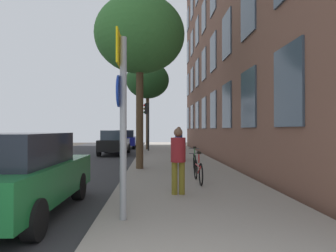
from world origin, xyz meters
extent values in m
plane|color=#332D28|center=(-2.40, 15.00, 0.00)|extent=(41.80, 41.80, 0.00)
cube|color=#2D2D30|center=(-4.50, 15.00, 0.01)|extent=(7.00, 38.00, 0.01)
cube|color=gray|center=(1.10, 15.00, 0.06)|extent=(4.20, 38.00, 0.12)
cube|color=brown|center=(3.70, 14.50, 8.74)|extent=(0.50, 27.00, 17.48)
cube|color=#384756|center=(3.42, 5.12, 2.81)|extent=(0.06, 1.58, 2.09)
cube|color=#384756|center=(3.42, 8.25, 2.81)|extent=(0.06, 1.58, 2.09)
cube|color=#384756|center=(3.42, 11.38, 2.81)|extent=(0.06, 1.58, 2.09)
cube|color=#384756|center=(3.42, 14.50, 2.81)|extent=(0.06, 1.58, 2.09)
cube|color=#384756|center=(3.42, 17.62, 2.81)|extent=(0.06, 1.58, 2.09)
cube|color=#384756|center=(3.42, 20.75, 2.81)|extent=(0.06, 1.58, 2.09)
cube|color=#384756|center=(3.42, 23.88, 2.81)|extent=(0.06, 1.58, 2.09)
cube|color=#384756|center=(3.42, 27.00, 2.81)|extent=(0.06, 1.58, 2.09)
cube|color=#384756|center=(3.42, 8.25, 6.11)|extent=(0.06, 1.58, 2.09)
cube|color=#384756|center=(3.42, 11.38, 6.11)|extent=(0.06, 1.58, 2.09)
cube|color=#384756|center=(3.42, 14.50, 6.11)|extent=(0.06, 1.58, 2.09)
cube|color=#384756|center=(3.42, 17.62, 6.11)|extent=(0.06, 1.58, 2.09)
cube|color=#384756|center=(3.42, 20.75, 6.11)|extent=(0.06, 1.58, 2.09)
cube|color=#384756|center=(3.42, 23.88, 6.11)|extent=(0.06, 1.58, 2.09)
cube|color=#384756|center=(3.42, 27.00, 6.11)|extent=(0.06, 1.58, 2.09)
cube|color=#384756|center=(3.42, 17.62, 9.40)|extent=(0.06, 1.58, 2.09)
cube|color=#384756|center=(3.42, 20.75, 9.40)|extent=(0.06, 1.58, 2.09)
cube|color=#384756|center=(3.42, 23.88, 9.40)|extent=(0.06, 1.58, 2.09)
cube|color=#384756|center=(3.42, 27.00, 9.40)|extent=(0.06, 1.58, 2.09)
cube|color=#384756|center=(3.42, 23.88, 12.70)|extent=(0.06, 1.58, 2.09)
cube|color=#384756|center=(3.42, 27.00, 12.70)|extent=(0.06, 1.58, 2.09)
cylinder|color=gray|center=(-0.51, 3.05, 1.73)|extent=(0.12, 0.12, 3.22)
cube|color=yellow|center=(-0.59, 3.05, 3.13)|extent=(0.03, 0.60, 0.60)
cylinder|color=#14339E|center=(-0.59, 3.05, 2.38)|extent=(0.03, 0.56, 0.56)
cylinder|color=black|center=(-0.38, 19.59, 1.90)|extent=(0.12, 0.12, 3.56)
cube|color=black|center=(-0.56, 19.59, 3.23)|extent=(0.20, 0.24, 0.80)
sphere|color=red|center=(-0.67, 19.59, 3.49)|extent=(0.16, 0.16, 0.16)
sphere|color=#523707|center=(-0.67, 19.59, 3.23)|extent=(0.16, 0.16, 0.16)
sphere|color=#083E11|center=(-0.67, 19.59, 2.97)|extent=(0.16, 0.16, 0.16)
cylinder|color=#4C3823|center=(-0.55, 9.80, 2.29)|extent=(0.30, 0.30, 4.33)
ellipsoid|color=#387533|center=(-0.55, 9.80, 5.55)|extent=(3.65, 3.65, 3.10)
cylinder|color=#4C3823|center=(-0.48, 21.23, 2.36)|extent=(0.26, 0.26, 4.47)
ellipsoid|color=#235123|center=(-0.48, 21.23, 5.62)|extent=(3.42, 3.42, 2.90)
torus|color=black|center=(1.35, 7.12, 0.44)|extent=(0.04, 0.64, 0.64)
torus|color=black|center=(1.34, 6.03, 0.44)|extent=(0.04, 0.64, 0.64)
cylinder|color=#B21E1E|center=(1.35, 6.57, 0.62)|extent=(0.05, 0.93, 0.04)
cylinder|color=#B21E1E|center=(1.35, 6.30, 0.54)|extent=(0.05, 0.56, 0.30)
cylinder|color=#B21E1E|center=(1.35, 6.41, 0.86)|extent=(0.04, 0.04, 0.28)
cube|color=black|center=(1.35, 6.41, 1.02)|extent=(0.10, 0.24, 0.06)
cylinder|color=#4C4C4C|center=(1.35, 7.12, 0.94)|extent=(0.42, 0.03, 0.03)
torus|color=black|center=(1.63, 9.52, 0.44)|extent=(0.10, 0.64, 0.64)
torus|color=black|center=(1.53, 8.53, 0.44)|extent=(0.10, 0.64, 0.64)
cylinder|color=#267233|center=(1.58, 9.02, 0.62)|extent=(0.12, 0.84, 0.04)
cylinder|color=#267233|center=(1.56, 8.78, 0.54)|extent=(0.09, 0.51, 0.28)
cylinder|color=#267233|center=(1.57, 8.88, 0.86)|extent=(0.04, 0.04, 0.28)
cube|color=black|center=(1.57, 8.88, 1.02)|extent=(0.10, 0.24, 0.06)
cylinder|color=#4C4C4C|center=(1.63, 9.52, 0.94)|extent=(0.42, 0.07, 0.03)
torus|color=black|center=(1.54, 13.60, 0.45)|extent=(0.07, 0.66, 0.66)
torus|color=black|center=(1.48, 12.58, 0.45)|extent=(0.07, 0.66, 0.66)
cylinder|color=#99999E|center=(1.51, 13.09, 0.63)|extent=(0.09, 0.86, 0.04)
cylinder|color=#99999E|center=(1.49, 12.84, 0.55)|extent=(0.07, 0.52, 0.28)
cylinder|color=#99999E|center=(1.50, 12.94, 0.88)|extent=(0.04, 0.04, 0.28)
cube|color=black|center=(1.50, 12.94, 1.04)|extent=(0.10, 0.24, 0.06)
cylinder|color=#4C4C4C|center=(1.54, 13.60, 0.96)|extent=(0.42, 0.05, 0.03)
cylinder|color=olive|center=(0.53, 4.99, 0.51)|extent=(0.15, 0.15, 0.79)
cylinder|color=olive|center=(0.71, 4.99, 0.51)|extent=(0.15, 0.15, 0.79)
cylinder|color=maroon|center=(0.62, 4.99, 1.21)|extent=(0.41, 0.41, 0.59)
sphere|color=brown|center=(0.62, 4.99, 1.63)|extent=(0.21, 0.21, 0.21)
cylinder|color=olive|center=(1.23, 13.16, 0.54)|extent=(0.16, 0.16, 0.84)
cylinder|color=olive|center=(1.42, 13.16, 0.54)|extent=(0.16, 0.16, 0.84)
cylinder|color=navy|center=(1.33, 13.16, 1.27)|extent=(0.51, 0.51, 0.63)
sphere|color=brown|center=(1.33, 13.16, 1.73)|extent=(0.23, 0.23, 0.23)
cube|color=#19662D|center=(-2.60, 3.72, 0.68)|extent=(1.87, 4.15, 0.70)
cube|color=#1E232D|center=(-2.60, 3.51, 1.33)|extent=(1.55, 2.34, 0.60)
cylinder|color=black|center=(-3.41, 5.04, 0.33)|extent=(0.22, 0.64, 0.64)
cylinder|color=black|center=(-1.78, 5.04, 0.33)|extent=(0.22, 0.64, 0.64)
cylinder|color=black|center=(-1.78, 2.40, 0.33)|extent=(0.22, 0.64, 0.64)
cube|color=black|center=(-2.61, 17.79, 0.68)|extent=(1.88, 4.39, 0.70)
cube|color=#384756|center=(-2.61, 17.58, 1.33)|extent=(1.55, 2.47, 0.60)
cylinder|color=black|center=(-3.42, 19.18, 0.33)|extent=(0.22, 0.64, 0.64)
cylinder|color=black|center=(-1.81, 19.18, 0.33)|extent=(0.22, 0.64, 0.64)
cylinder|color=black|center=(-3.42, 16.40, 0.33)|extent=(0.22, 0.64, 0.64)
cylinder|color=black|center=(-1.81, 16.40, 0.33)|extent=(0.22, 0.64, 0.64)
cube|color=navy|center=(-2.51, 24.12, 0.68)|extent=(1.96, 4.01, 0.70)
cube|color=#1E232D|center=(-2.51, 23.92, 1.33)|extent=(1.61, 2.26, 0.60)
cylinder|color=black|center=(-3.35, 25.38, 0.33)|extent=(0.22, 0.64, 0.64)
cylinder|color=black|center=(-1.67, 25.38, 0.33)|extent=(0.22, 0.64, 0.64)
cylinder|color=black|center=(-3.35, 22.86, 0.33)|extent=(0.22, 0.64, 0.64)
cylinder|color=black|center=(-1.67, 22.86, 0.33)|extent=(0.22, 0.64, 0.64)
camera|label=1|loc=(0.03, -2.16, 1.71)|focal=31.45mm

